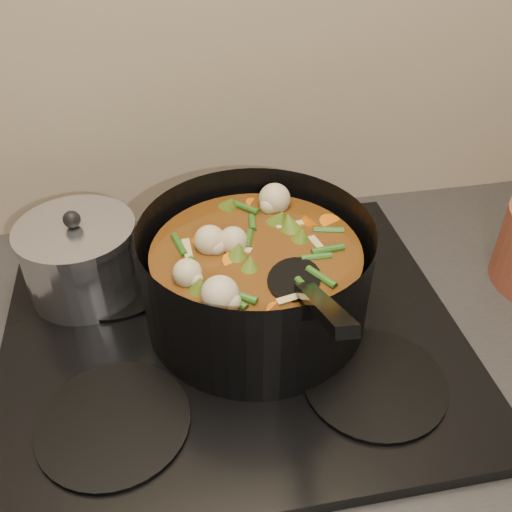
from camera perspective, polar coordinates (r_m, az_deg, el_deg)
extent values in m
cube|color=brown|center=(1.20, -1.74, -24.14)|extent=(2.60, 0.60, 0.86)
cube|color=black|center=(0.83, -2.34, -9.34)|extent=(2.64, 0.64, 0.05)
cube|color=black|center=(0.80, -2.40, -7.66)|extent=(0.62, 0.54, 0.02)
cylinder|color=black|center=(0.71, -14.06, -15.82)|extent=(0.18, 0.18, 0.01)
cylinder|color=black|center=(0.74, 11.75, -12.22)|extent=(0.18, 0.18, 0.01)
cylinder|color=black|center=(0.89, -13.93, -2.34)|extent=(0.18, 0.18, 0.01)
cylinder|color=black|center=(0.92, 6.23, 0.02)|extent=(0.18, 0.18, 0.01)
cylinder|color=black|center=(0.76, 0.00, -1.80)|extent=(0.37, 0.37, 0.15)
cylinder|color=black|center=(0.81, 0.00, -5.64)|extent=(0.30, 0.30, 0.01)
cylinder|color=#603610|center=(0.77, 0.00, -2.52)|extent=(0.28, 0.28, 0.11)
cylinder|color=orange|center=(0.75, 3.07, 0.72)|extent=(0.03, 0.03, 0.03)
cylinder|color=orange|center=(0.80, 1.62, 3.41)|extent=(0.04, 0.04, 0.03)
cylinder|color=orange|center=(0.81, -5.11, 3.69)|extent=(0.04, 0.04, 0.03)
cylinder|color=orange|center=(0.73, -4.31, -0.31)|extent=(0.03, 0.04, 0.03)
cylinder|color=orange|center=(0.68, -1.89, -4.10)|extent=(0.04, 0.04, 0.03)
cylinder|color=orange|center=(0.72, 2.36, -1.00)|extent=(0.04, 0.04, 0.03)
cylinder|color=orange|center=(0.76, 5.21, 1.39)|extent=(0.04, 0.04, 0.03)
cylinder|color=orange|center=(0.82, 1.38, 4.74)|extent=(0.04, 0.03, 0.03)
cylinder|color=orange|center=(0.77, -3.25, 2.01)|extent=(0.04, 0.04, 0.03)
sphere|color=beige|center=(0.74, 4.84, 1.75)|extent=(0.04, 0.04, 0.04)
sphere|color=beige|center=(0.78, -1.13, 3.93)|extent=(0.04, 0.04, 0.04)
sphere|color=beige|center=(0.72, -4.87, 0.30)|extent=(0.04, 0.04, 0.04)
sphere|color=beige|center=(0.69, 1.86, -1.81)|extent=(0.04, 0.04, 0.04)
sphere|color=beige|center=(0.76, 4.46, 2.36)|extent=(0.04, 0.04, 0.04)
cone|color=#4F6C1B|center=(0.69, -4.82, -2.43)|extent=(0.04, 0.04, 0.04)
cone|color=#4F6C1B|center=(0.68, 3.82, -2.93)|extent=(0.04, 0.04, 0.04)
cone|color=#4F6C1B|center=(0.76, 6.43, 1.83)|extent=(0.04, 0.04, 0.04)
cone|color=#4F6C1B|center=(0.81, 0.38, 4.62)|extent=(0.04, 0.04, 0.04)
cone|color=#4F6C1B|center=(0.77, -6.12, 2.28)|extent=(0.04, 0.04, 0.04)
cone|color=#4F6C1B|center=(0.68, -4.53, -2.60)|extent=(0.04, 0.04, 0.04)
cone|color=#4F6C1B|center=(0.68, 4.15, -2.79)|extent=(0.04, 0.04, 0.04)
cylinder|color=#2F611C|center=(0.77, 1.75, 2.55)|extent=(0.01, 0.04, 0.01)
cylinder|color=#2F611C|center=(0.82, -2.33, 4.95)|extent=(0.04, 0.03, 0.01)
cylinder|color=#2F611C|center=(0.77, -5.89, 2.22)|extent=(0.04, 0.02, 0.01)
cylinder|color=#2F611C|center=(0.72, -4.73, -0.68)|extent=(0.03, 0.04, 0.01)
cylinder|color=#2F611C|center=(0.70, -0.97, -1.49)|extent=(0.03, 0.04, 0.01)
cylinder|color=#2F611C|center=(0.67, 5.01, -3.75)|extent=(0.04, 0.02, 0.01)
cylinder|color=#2F611C|center=(0.73, 6.63, 0.24)|extent=(0.04, 0.03, 0.01)
cylinder|color=#2F611C|center=(0.77, 3.64, 2.71)|extent=(0.01, 0.04, 0.01)
cylinder|color=#2F611C|center=(0.77, -0.05, 2.82)|extent=(0.04, 0.03, 0.01)
cylinder|color=#2F611C|center=(0.80, -5.76, 3.69)|extent=(0.04, 0.02, 0.01)
cylinder|color=#2F611C|center=(0.73, -6.62, 0.13)|extent=(0.03, 0.04, 0.01)
cylinder|color=#2F611C|center=(0.69, -2.93, -2.05)|extent=(0.03, 0.04, 0.01)
cylinder|color=#2F611C|center=(0.70, 1.07, -1.48)|extent=(0.04, 0.02, 0.01)
cube|color=tan|center=(0.72, -5.73, -0.37)|extent=(0.04, 0.01, 0.00)
cube|color=tan|center=(0.68, 2.21, -2.91)|extent=(0.02, 0.05, 0.00)
cube|color=tan|center=(0.76, 5.20, 2.07)|extent=(0.04, 0.03, 0.00)
cube|color=tan|center=(0.79, -2.46, 3.67)|extent=(0.04, 0.04, 0.00)
cube|color=tan|center=(0.71, -5.29, -1.15)|extent=(0.03, 0.04, 0.00)
ellipsoid|color=black|center=(0.69, 3.83, -2.43)|extent=(0.10, 0.10, 0.01)
cube|color=black|center=(0.58, 6.63, -4.99)|extent=(0.03, 0.18, 0.11)
cylinder|color=silver|center=(0.86, -17.01, -0.58)|extent=(0.16, 0.16, 0.10)
cylinder|color=silver|center=(0.83, -17.71, 2.47)|extent=(0.17, 0.17, 0.01)
sphere|color=black|center=(0.82, -17.95, 3.51)|extent=(0.02, 0.02, 0.02)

